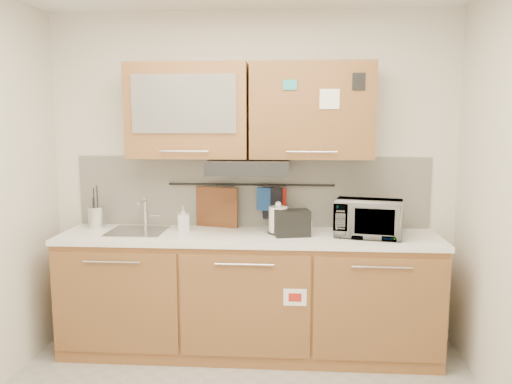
# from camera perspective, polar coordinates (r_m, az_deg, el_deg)

# --- Properties ---
(wall_back) EXTENTS (3.20, 0.00, 3.20)m
(wall_back) POSITION_cam_1_polar(r_m,az_deg,el_deg) (3.98, -0.52, 1.50)
(wall_back) COLOR silver
(wall_back) RESTS_ON ground
(base_cabinet) EXTENTS (2.80, 0.64, 0.88)m
(base_cabinet) POSITION_cam_1_polar(r_m,az_deg,el_deg) (3.89, -0.87, -12.24)
(base_cabinet) COLOR #935F34
(base_cabinet) RESTS_ON floor
(countertop) EXTENTS (2.82, 0.62, 0.04)m
(countertop) POSITION_cam_1_polar(r_m,az_deg,el_deg) (3.74, -0.89, -5.13)
(countertop) COLOR white
(countertop) RESTS_ON base_cabinet
(backsplash) EXTENTS (2.80, 0.02, 0.56)m
(backsplash) POSITION_cam_1_polar(r_m,az_deg,el_deg) (3.98, -0.53, 0.05)
(backsplash) COLOR silver
(backsplash) RESTS_ON countertop
(upper_cabinets) EXTENTS (1.82, 0.37, 0.70)m
(upper_cabinets) POSITION_cam_1_polar(r_m,az_deg,el_deg) (3.78, -0.82, 9.22)
(upper_cabinets) COLOR #935F34
(upper_cabinets) RESTS_ON wall_back
(range_hood) EXTENTS (0.60, 0.46, 0.10)m
(range_hood) POSITION_cam_1_polar(r_m,az_deg,el_deg) (3.72, -0.83, 2.91)
(range_hood) COLOR black
(range_hood) RESTS_ON upper_cabinets
(sink) EXTENTS (0.42, 0.40, 0.26)m
(sink) POSITION_cam_1_polar(r_m,az_deg,el_deg) (3.92, -13.38, -4.39)
(sink) COLOR silver
(sink) RESTS_ON countertop
(utensil_rail) EXTENTS (1.30, 0.02, 0.02)m
(utensil_rail) POSITION_cam_1_polar(r_m,az_deg,el_deg) (3.93, -0.58, 0.84)
(utensil_rail) COLOR black
(utensil_rail) RESTS_ON backsplash
(utensil_crock) EXTENTS (0.18, 0.18, 0.34)m
(utensil_crock) POSITION_cam_1_polar(r_m,az_deg,el_deg) (4.14, -17.73, -2.74)
(utensil_crock) COLOR silver
(utensil_crock) RESTS_ON countertop
(kettle) EXTENTS (0.18, 0.18, 0.24)m
(kettle) POSITION_cam_1_polar(r_m,az_deg,el_deg) (3.75, 2.56, -3.30)
(kettle) COLOR white
(kettle) RESTS_ON countertop
(toaster) EXTENTS (0.28, 0.20, 0.19)m
(toaster) POSITION_cam_1_polar(r_m,az_deg,el_deg) (3.67, 4.13, -3.51)
(toaster) COLOR black
(toaster) RESTS_ON countertop
(microwave) EXTENTS (0.53, 0.41, 0.26)m
(microwave) POSITION_cam_1_polar(r_m,az_deg,el_deg) (3.74, 12.71, -2.96)
(microwave) COLOR #999999
(microwave) RESTS_ON countertop
(soap_bottle) EXTENTS (0.11, 0.11, 0.19)m
(soap_bottle) POSITION_cam_1_polar(r_m,az_deg,el_deg) (3.88, -8.31, -3.00)
(soap_bottle) COLOR #999999
(soap_bottle) RESTS_ON countertop
(cutting_board) EXTENTS (0.34, 0.12, 0.43)m
(cutting_board) POSITION_cam_1_polar(r_m,az_deg,el_deg) (3.99, -4.49, -2.53)
(cutting_board) COLOR brown
(cutting_board) RESTS_ON utensil_rail
(oven_mitt) EXTENTS (0.11, 0.04, 0.18)m
(oven_mitt) POSITION_cam_1_polar(r_m,az_deg,el_deg) (3.93, 0.91, -0.80)
(oven_mitt) COLOR #1F478E
(oven_mitt) RESTS_ON utensil_rail
(dark_pouch) EXTENTS (0.16, 0.09, 0.25)m
(dark_pouch) POSITION_cam_1_polar(r_m,az_deg,el_deg) (3.93, 1.95, -1.29)
(dark_pouch) COLOR black
(dark_pouch) RESTS_ON utensil_rail
(pot_holder) EXTENTS (0.12, 0.07, 0.15)m
(pot_holder) POSITION_cam_1_polar(r_m,az_deg,el_deg) (3.92, 2.61, -0.62)
(pot_holder) COLOR red
(pot_holder) RESTS_ON utensil_rail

